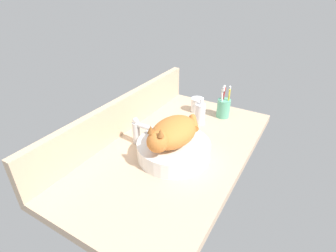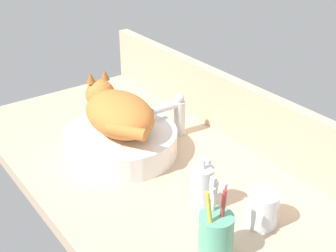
{
  "view_description": "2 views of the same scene",
  "coord_description": "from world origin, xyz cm",
  "px_view_note": "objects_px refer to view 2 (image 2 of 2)",
  "views": [
    {
      "loc": [
        -88.21,
        -49.04,
        70.46
      ],
      "look_at": [
        1.18,
        3.67,
        10.45
      ],
      "focal_mm": 28.0,
      "sensor_mm": 36.0,
      "label": 1
    },
    {
      "loc": [
        96.62,
        -60.54,
        71.23
      ],
      "look_at": [
        7.38,
        4.57,
        12.0
      ],
      "focal_mm": 50.0,
      "sensor_mm": 36.0,
      "label": 2
    }
  ],
  "objects_px": {
    "faucet": "(177,114)",
    "toothbrush_cup": "(216,235)",
    "soap_dispenser": "(202,188)",
    "sink_basin": "(121,142)",
    "cat": "(117,111)",
    "water_glass": "(262,210)"
  },
  "relations": [
    {
      "from": "faucet",
      "to": "toothbrush_cup",
      "type": "height_order",
      "value": "toothbrush_cup"
    },
    {
      "from": "toothbrush_cup",
      "to": "faucet",
      "type": "bearing_deg",
      "value": 151.75
    },
    {
      "from": "soap_dispenser",
      "to": "water_glass",
      "type": "distance_m",
      "value": 0.15
    },
    {
      "from": "cat",
      "to": "sink_basin",
      "type": "bearing_deg",
      "value": 0.54
    },
    {
      "from": "faucet",
      "to": "soap_dispenser",
      "type": "relative_size",
      "value": 0.92
    },
    {
      "from": "toothbrush_cup",
      "to": "sink_basin",
      "type": "bearing_deg",
      "value": 173.24
    },
    {
      "from": "sink_basin",
      "to": "faucet",
      "type": "bearing_deg",
      "value": 88.44
    },
    {
      "from": "cat",
      "to": "faucet",
      "type": "relative_size",
      "value": 2.37
    },
    {
      "from": "sink_basin",
      "to": "cat",
      "type": "relative_size",
      "value": 1.0
    },
    {
      "from": "water_glass",
      "to": "sink_basin",
      "type": "bearing_deg",
      "value": -167.74
    },
    {
      "from": "cat",
      "to": "toothbrush_cup",
      "type": "height_order",
      "value": "cat"
    },
    {
      "from": "soap_dispenser",
      "to": "water_glass",
      "type": "relative_size",
      "value": 1.75
    },
    {
      "from": "sink_basin",
      "to": "cat",
      "type": "bearing_deg",
      "value": -179.46
    },
    {
      "from": "faucet",
      "to": "toothbrush_cup",
      "type": "bearing_deg",
      "value": -28.25
    },
    {
      "from": "faucet",
      "to": "water_glass",
      "type": "distance_m",
      "value": 0.46
    },
    {
      "from": "soap_dispenser",
      "to": "water_glass",
      "type": "height_order",
      "value": "soap_dispenser"
    },
    {
      "from": "toothbrush_cup",
      "to": "soap_dispenser",
      "type": "bearing_deg",
      "value": 150.21
    },
    {
      "from": "water_glass",
      "to": "faucet",
      "type": "bearing_deg",
      "value": 168.07
    },
    {
      "from": "faucet",
      "to": "cat",
      "type": "bearing_deg",
      "value": -95.56
    },
    {
      "from": "cat",
      "to": "water_glass",
      "type": "xyz_separation_m",
      "value": [
        0.47,
        0.1,
        -0.09
      ]
    },
    {
      "from": "cat",
      "to": "soap_dispenser",
      "type": "xyz_separation_m",
      "value": [
        0.35,
        0.02,
        -0.07
      ]
    },
    {
      "from": "faucet",
      "to": "soap_dispenser",
      "type": "distance_m",
      "value": 0.37
    }
  ]
}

